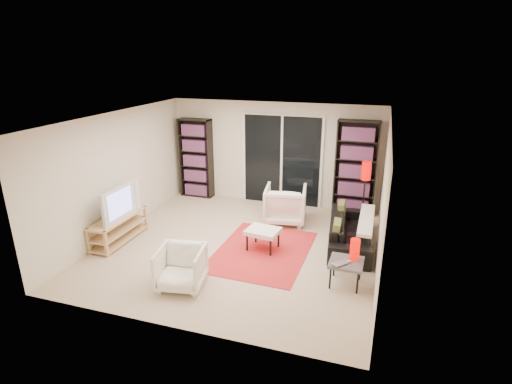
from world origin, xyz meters
TOP-DOWN VIEW (x-y plane):
  - floor at (0.00, 0.00)m, footprint 5.00×5.00m
  - wall_back at (0.00, 2.50)m, footprint 5.00×0.02m
  - wall_front at (0.00, -2.50)m, footprint 5.00×0.02m
  - wall_left at (-2.50, 0.00)m, footprint 0.02×5.00m
  - wall_right at (2.50, 0.00)m, footprint 0.02×5.00m
  - ceiling at (0.00, 0.00)m, footprint 5.00×5.00m
  - sliding_door at (0.20, 2.46)m, footprint 1.92×0.08m
  - bookshelf_left at (-1.95, 2.33)m, footprint 0.80×0.30m
  - bookshelf_right at (1.90, 2.33)m, footprint 0.90×0.30m
  - tv_stand at (-2.26, -0.49)m, footprint 0.43×1.35m
  - tv at (-2.24, -0.49)m, footprint 0.16×1.08m
  - rug at (0.50, -0.08)m, footprint 1.67×2.23m
  - sofa at (1.99, 0.65)m, footprint 0.92×1.98m
  - armchair_back at (0.56, 1.38)m, footprint 0.97×0.99m
  - armchair_front at (-0.37, -1.56)m, footprint 0.80×0.81m
  - ottoman at (0.48, 0.01)m, footprint 0.64×0.55m
  - side_table at (2.05, -0.74)m, footprint 0.52×0.52m
  - laptop at (2.01, -0.87)m, footprint 0.37×0.39m
  - table_lamp at (2.15, -0.62)m, footprint 0.15×0.15m
  - floor_lamp at (2.15, 1.68)m, footprint 0.21×0.21m

SIDE VIEW (x-z plane):
  - floor at x=0.00m, z-range 0.00..0.00m
  - rug at x=0.50m, z-range 0.00..0.01m
  - tv_stand at x=-2.26m, z-range 0.01..0.51m
  - sofa at x=1.99m, z-range 0.00..0.56m
  - armchair_front at x=-0.37m, z-range 0.00..0.64m
  - ottoman at x=0.48m, z-range 0.15..0.55m
  - side_table at x=2.05m, z-range 0.16..0.56m
  - armchair_back at x=0.56m, z-range 0.00..0.79m
  - laptop at x=2.01m, z-range 0.40..0.43m
  - table_lamp at x=2.15m, z-range 0.40..0.74m
  - tv at x=-2.24m, z-range 0.50..1.12m
  - bookshelf_left at x=-1.95m, z-range 0.00..1.95m
  - sliding_door at x=0.20m, z-range -0.03..2.13m
  - bookshelf_right at x=1.90m, z-range 0.00..2.10m
  - floor_lamp at x=2.15m, z-range 0.36..1.74m
  - wall_back at x=0.00m, z-range 0.00..2.40m
  - wall_front at x=0.00m, z-range 0.00..2.40m
  - wall_left at x=-2.50m, z-range 0.00..2.40m
  - wall_right at x=2.50m, z-range 0.00..2.40m
  - ceiling at x=0.00m, z-range 2.39..2.41m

